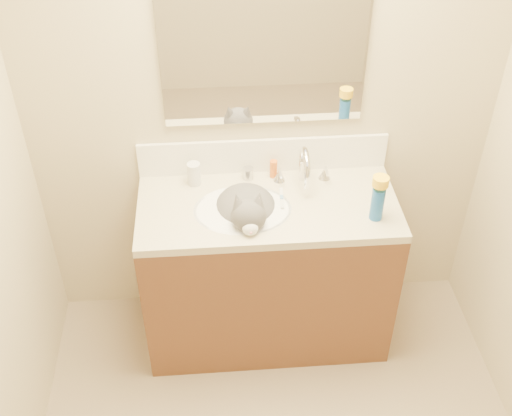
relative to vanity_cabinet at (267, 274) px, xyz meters
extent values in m
cube|color=#C1B18F|center=(0.00, 0.28, 0.84)|extent=(2.20, 0.04, 2.50)
cube|color=brown|center=(0.00, 0.00, 0.00)|extent=(1.20, 0.55, 0.82)
cube|color=#C3B799|center=(0.00, 0.00, 0.43)|extent=(1.20, 0.55, 0.04)
ellipsoid|color=white|center=(-0.12, -0.03, 0.38)|extent=(0.45, 0.36, 0.14)
cylinder|color=silver|center=(0.18, 0.18, 0.51)|extent=(0.04, 0.04, 0.11)
torus|color=silver|center=(0.18, 0.12, 0.56)|extent=(0.03, 0.20, 0.20)
cylinder|color=silver|center=(0.18, 0.04, 0.53)|extent=(0.03, 0.03, 0.06)
cone|color=silver|center=(0.07, 0.18, 0.48)|extent=(0.06, 0.06, 0.06)
cone|color=silver|center=(0.29, 0.18, 0.48)|extent=(0.06, 0.06, 0.06)
ellipsoid|color=#4C4A4C|center=(-0.10, 0.01, 0.41)|extent=(0.30, 0.34, 0.22)
ellipsoid|color=#4C4A4C|center=(-0.10, -0.14, 0.50)|extent=(0.16, 0.15, 0.15)
ellipsoid|color=#4C4A4C|center=(-0.10, -0.08, 0.47)|extent=(0.12, 0.12, 0.14)
cone|color=#4C4A4C|center=(-0.15, -0.12, 0.57)|extent=(0.07, 0.08, 0.09)
cone|color=#4C4A4C|center=(-0.05, -0.12, 0.57)|extent=(0.08, 0.08, 0.09)
ellipsoid|color=silver|center=(-0.10, -0.21, 0.48)|extent=(0.07, 0.06, 0.06)
ellipsoid|color=silver|center=(-0.10, -0.10, 0.41)|extent=(0.11, 0.07, 0.13)
sphere|color=pink|center=(-0.10, -0.23, 0.48)|extent=(0.02, 0.02, 0.02)
cylinder|color=#4C4A4C|center=(0.04, 0.00, 0.34)|extent=(0.11, 0.23, 0.04)
cube|color=white|center=(0.00, 0.26, 0.54)|extent=(1.20, 0.02, 0.18)
cube|color=white|center=(0.00, 0.26, 1.13)|extent=(0.90, 0.02, 0.80)
cylinder|color=silver|center=(-0.34, 0.18, 0.51)|extent=(0.07, 0.07, 0.11)
cylinder|color=orange|center=(-0.34, 0.18, 0.49)|extent=(0.07, 0.07, 0.04)
cylinder|color=#B7B7BC|center=(-0.08, 0.20, 0.48)|extent=(0.06, 0.06, 0.06)
cylinder|color=#D26018|center=(0.05, 0.21, 0.50)|extent=(0.04, 0.04, 0.09)
cube|color=silver|center=(0.07, 0.03, 0.46)|extent=(0.03, 0.15, 0.01)
cube|color=#5A88C0|center=(0.07, 0.03, 0.46)|extent=(0.02, 0.03, 0.02)
cylinder|color=#1853AA|center=(0.47, -0.14, 0.53)|extent=(0.07, 0.07, 0.16)
cylinder|color=yellow|center=(0.47, -0.14, 0.65)|extent=(0.09, 0.09, 0.04)
camera|label=1|loc=(-0.24, -2.29, 2.28)|focal=45.00mm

